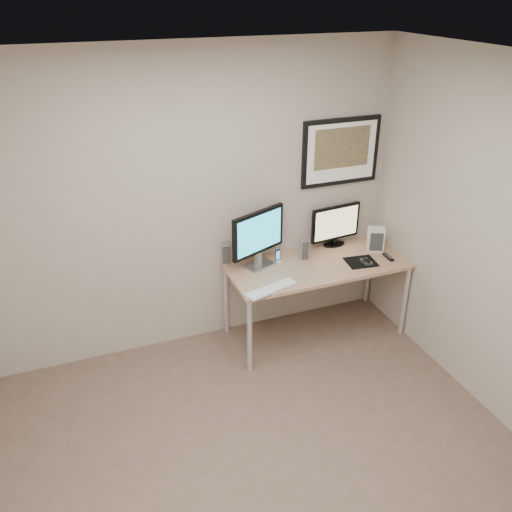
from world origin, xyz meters
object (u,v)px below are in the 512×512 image
(phone_dock, at_px, (278,256))
(monitor_tv, at_px, (335,225))
(speaker_left, at_px, (226,253))
(desk, at_px, (317,270))
(fan_unit, at_px, (376,239))
(keyboard, at_px, (272,289))
(monitor_large, at_px, (258,236))
(framed_art, at_px, (341,152))
(speaker_right, at_px, (304,249))

(phone_dock, bearing_deg, monitor_tv, -5.85)
(speaker_left, bearing_deg, monitor_tv, 18.01)
(desk, height_order, fan_unit, fan_unit)
(monitor_tv, distance_m, speaker_left, 1.08)
(monitor_tv, xyz_separation_m, keyboard, (-0.87, -0.55, -0.20))
(monitor_large, height_order, speaker_left, monitor_large)
(framed_art, relative_size, monitor_large, 1.40)
(desk, height_order, monitor_large, monitor_large)
(monitor_large, bearing_deg, fan_unit, -28.27)
(desk, xyz_separation_m, speaker_right, (-0.08, 0.13, 0.17))
(monitor_tv, relative_size, keyboard, 1.07)
(desk, relative_size, phone_dock, 13.59)
(monitor_large, bearing_deg, framed_art, -11.00)
(framed_art, height_order, speaker_right, framed_art)
(speaker_right, height_order, fan_unit, fan_unit)
(fan_unit, bearing_deg, desk, -151.00)
(speaker_right, xyz_separation_m, keyboard, (-0.48, -0.40, -0.09))
(speaker_right, relative_size, phone_dock, 1.69)
(fan_unit, bearing_deg, monitor_large, -160.56)
(monitor_large, xyz_separation_m, keyboard, (-0.05, -0.42, -0.28))
(desk, relative_size, framed_art, 2.13)
(speaker_left, distance_m, phone_dock, 0.46)
(speaker_left, bearing_deg, keyboard, -51.74)
(monitor_large, bearing_deg, speaker_left, 125.56)
(keyboard, distance_m, fan_unit, 1.22)
(monitor_tv, xyz_separation_m, speaker_right, (-0.40, -0.15, -0.11))
(keyboard, relative_size, fan_unit, 2.11)
(keyboard, bearing_deg, speaker_right, 23.98)
(monitor_tv, height_order, speaker_right, monitor_tv)
(desk, relative_size, fan_unit, 7.11)
(desk, distance_m, fan_unit, 0.65)
(monitor_tv, bearing_deg, keyboard, -153.44)
(framed_art, height_order, fan_unit, framed_art)
(monitor_tv, distance_m, fan_unit, 0.39)
(monitor_tv, xyz_separation_m, phone_dock, (-0.63, -0.11, -0.15))
(desk, xyz_separation_m, keyboard, (-0.55, -0.27, 0.07))
(monitor_large, distance_m, speaker_left, 0.35)
(monitor_large, distance_m, phone_dock, 0.30)
(speaker_left, xyz_separation_m, fan_unit, (1.37, -0.26, 0.02))
(speaker_left, relative_size, keyboard, 0.41)
(fan_unit, bearing_deg, speaker_right, -162.17)
(monitor_tv, relative_size, phone_dock, 4.32)
(speaker_right, relative_size, keyboard, 0.42)
(phone_dock, height_order, keyboard, phone_dock)
(framed_art, xyz_separation_m, phone_dock, (-0.66, -0.17, -0.83))
(monitor_large, relative_size, monitor_tv, 1.06)
(monitor_tv, bearing_deg, framed_art, 53.37)
(monitor_large, height_order, speaker_right, monitor_large)
(monitor_large, bearing_deg, phone_dock, -18.27)
(monitor_tv, xyz_separation_m, speaker_left, (-1.07, 0.02, -0.12))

